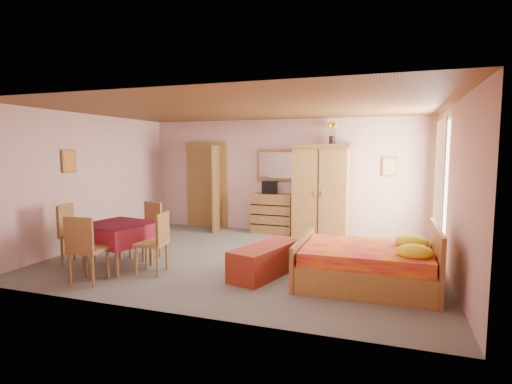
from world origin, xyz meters
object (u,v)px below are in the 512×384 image
(wardrobe, at_px, (321,191))
(chair_east, at_px, (151,243))
(sunflower_vase, at_px, (332,133))
(bench, at_px, (266,260))
(chest_of_drawers, at_px, (273,213))
(stereo, at_px, (270,187))
(floor_lamp, at_px, (301,198))
(wall_mirror, at_px, (276,165))
(chair_north, at_px, (144,230))
(chair_west, at_px, (78,234))
(bed, at_px, (366,254))
(dining_table, at_px, (118,245))
(chair_south, at_px, (89,249))

(wardrobe, xyz_separation_m, chair_east, (-2.05, -3.41, -0.54))
(sunflower_vase, bearing_deg, bench, -100.09)
(chair_east, bearing_deg, chest_of_drawers, -23.31)
(stereo, relative_size, floor_lamp, 0.19)
(wall_mirror, bearing_deg, chair_east, -105.68)
(chair_north, height_order, chair_west, chair_west)
(bench, bearing_deg, chair_east, -164.64)
(wardrobe, relative_size, chair_west, 2.03)
(bed, relative_size, dining_table, 1.92)
(wardrobe, bearing_deg, chair_west, -133.16)
(stereo, distance_m, dining_table, 3.81)
(wardrobe, xyz_separation_m, bench, (-0.34, -2.94, -0.78))
(wall_mirror, xyz_separation_m, stereo, (-0.08, -0.21, -0.50))
(wardrobe, bearing_deg, chair_south, -120.16)
(chair_north, relative_size, chair_west, 0.97)
(wardrobe, xyz_separation_m, dining_table, (-2.72, -3.35, -0.65))
(wall_mirror, xyz_separation_m, sunflower_vase, (1.31, -0.18, 0.72))
(sunflower_vase, relative_size, chair_east, 0.52)
(sunflower_vase, distance_m, chair_east, 4.54)
(stereo, relative_size, dining_table, 0.32)
(chest_of_drawers, height_order, stereo, stereo)
(sunflower_vase, height_order, chair_south, sunflower_vase)
(bed, height_order, bench, bed)
(stereo, xyz_separation_m, chair_south, (-1.46, -4.16, -0.56))
(wall_mirror, distance_m, stereo, 0.54)
(wall_mirror, xyz_separation_m, chair_east, (-0.95, -3.69, -1.08))
(wall_mirror, bearing_deg, chest_of_drawers, -91.31)
(wall_mirror, bearing_deg, wardrobe, -15.49)
(sunflower_vase, relative_size, chair_south, 0.50)
(stereo, distance_m, wardrobe, 1.20)
(stereo, height_order, bed, stereo)
(wall_mirror, relative_size, chair_north, 0.94)
(wall_mirror, distance_m, chair_south, 4.75)
(stereo, xyz_separation_m, sunflower_vase, (1.39, 0.03, 1.22))
(chair_east, bearing_deg, bed, -88.97)
(stereo, bearing_deg, dining_table, -114.03)
(stereo, height_order, chair_west, stereo)
(stereo, distance_m, chair_west, 4.19)
(sunflower_vase, relative_size, bed, 0.26)
(wall_mirror, bearing_deg, stereo, -113.43)
(dining_table, relative_size, chair_north, 1.02)
(floor_lamp, relative_size, chair_north, 1.71)
(chair_south, bearing_deg, dining_table, 89.05)
(chest_of_drawers, relative_size, chair_south, 0.98)
(chair_north, bearing_deg, bed, -165.75)
(chair_east, bearing_deg, bench, -82.76)
(wall_mirror, distance_m, bed, 4.04)
(bench, relative_size, chair_north, 1.41)
(bed, xyz_separation_m, bench, (-1.47, -0.04, -0.21))
(wardrobe, bearing_deg, chest_of_drawers, 179.20)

